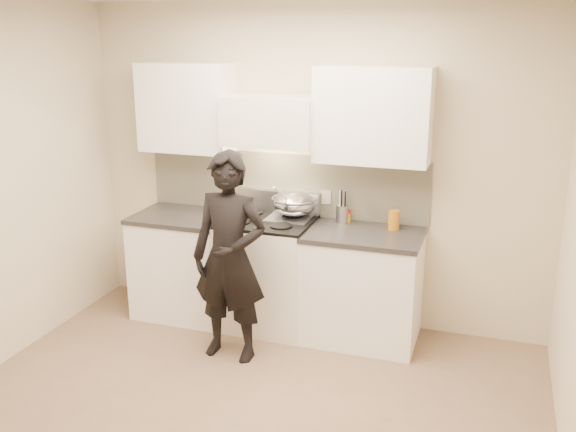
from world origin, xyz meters
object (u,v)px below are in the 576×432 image
Objects in this scene: counter_right at (363,286)px; utensil_crock at (342,213)px; person at (230,258)px; stove at (267,272)px; wok at (295,204)px.

counter_right is 0.62m from utensil_crock.
person is at bearing -129.63° from utensil_crock.
counter_right is (0.83, 0.00, -0.01)m from stove.
wok is at bearing -172.11° from utensil_crock.
counter_right is at bearing -40.41° from utensil_crock.
stove is 0.59× the size of person.
stove is 0.83m from counter_right.
utensil_crock is (0.60, 0.20, 0.53)m from stove.
counter_right is 3.36× the size of utensil_crock.
stove is 2.01× the size of wok.
person reaches higher than stove.
utensil_crock is (-0.23, 0.20, 0.54)m from counter_right.
stove is at bearing -180.00° from counter_right.
utensil_crock is at bearing 18.50° from stove.
wok is 0.40m from utensil_crock.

